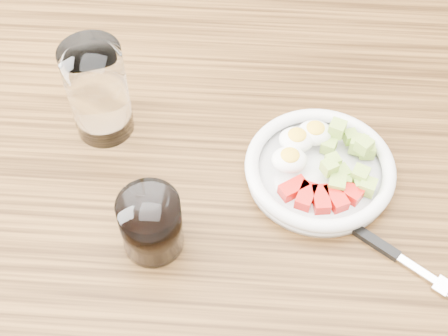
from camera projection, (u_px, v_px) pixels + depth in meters
The scene contains 5 objects.
dining_table at pixel (230, 224), 0.95m from camera, with size 1.50×0.90×0.77m.
bowl at pixel (319, 167), 0.87m from camera, with size 0.21×0.21×0.05m.
fork at pixel (384, 248), 0.81m from camera, with size 0.18×0.13×0.01m.
water_glass at pixel (98, 92), 0.87m from camera, with size 0.09×0.09×0.15m, color white.
coffee_glass at pixel (151, 224), 0.78m from camera, with size 0.08×0.08×0.09m.
Camera 1 is at (0.03, -0.49, 1.49)m, focal length 50.00 mm.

